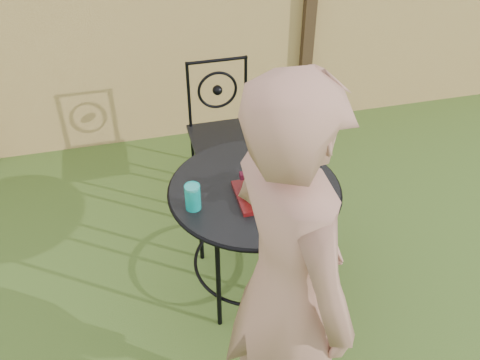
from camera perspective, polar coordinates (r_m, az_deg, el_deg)
The scene contains 9 objects.
ground at distance 3.00m, azimuth -4.06°, elevation -18.27°, with size 60.00×60.00×0.00m, color #2F4C18.
fence at distance 4.16m, azimuth -10.56°, elevation 15.58°, with size 8.00×0.12×1.90m.
patio_table at distance 2.90m, azimuth 1.52°, elevation -2.95°, with size 0.92×0.92×0.72m.
patio_chair at distance 3.70m, azimuth -1.83°, elevation 5.50°, with size 0.46×0.46×0.95m.
diner at distance 2.07m, azimuth 5.10°, elevation -11.46°, with size 0.67×0.44×1.84m, color #9E6C5A.
salad_plate at distance 2.75m, azimuth 2.41°, elevation -1.55°, with size 0.27×0.27×0.02m, color #3C0808.
salad at distance 2.72m, azimuth 2.44°, elevation -0.71°, with size 0.21×0.21×0.08m, color #235614.
fork at distance 2.64m, azimuth 2.72°, elevation 1.53°, with size 0.01×0.01×0.18m, color silver.
drinking_glass at distance 2.66m, azimuth -5.06°, elevation -1.81°, with size 0.08×0.08×0.14m, color #0D9F96.
Camera 1 is at (-0.21, -1.66, 2.48)m, focal length 40.00 mm.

